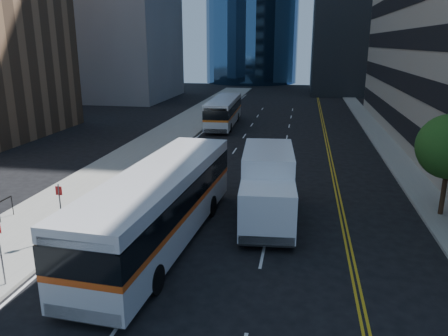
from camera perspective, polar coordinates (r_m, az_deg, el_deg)
name	(u,v)px	position (r m, az deg, el deg)	size (l,w,h in m)	color
ground	(244,281)	(16.77, 2.59, -14.51)	(160.00, 160.00, 0.00)	black
sidewalk_west	(170,135)	(42.08, -7.02, 4.34)	(5.00, 90.00, 0.15)	gray
sidewalk_east	(384,143)	(40.85, 20.16, 3.12)	(2.00, 90.00, 0.15)	gray
bus_front	(161,204)	(19.11, -8.27, -4.63)	(3.62, 13.14, 3.35)	silver
bus_rear	(224,111)	(46.47, -0.02, 7.45)	(2.86, 11.32, 2.90)	silver
box_truck	(268,186)	(21.44, 5.72, -2.31)	(3.00, 7.30, 3.41)	white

